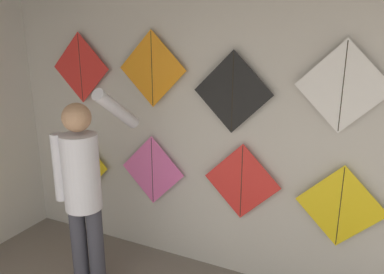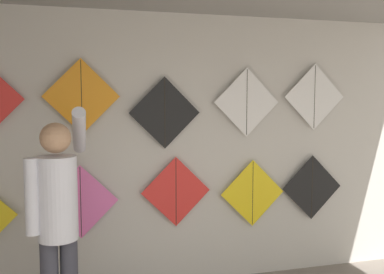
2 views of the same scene
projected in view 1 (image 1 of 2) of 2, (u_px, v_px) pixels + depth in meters
name	position (u px, v px, depth m)	size (l,w,h in m)	color
back_panel	(236.00, 135.00, 3.40)	(5.80, 0.06, 2.80)	beige
shopkeeper	(84.00, 186.00, 3.13)	(0.46, 0.71, 1.89)	#383842
kite_0	(82.00, 164.00, 4.21)	(0.72, 0.01, 0.72)	yellow
kite_1	(152.00, 170.00, 3.80)	(0.72, 0.01, 0.72)	pink
kite_2	(242.00, 182.00, 3.39)	(0.72, 0.01, 0.72)	red
kite_3	(340.00, 207.00, 3.06)	(0.72, 0.01, 0.72)	yellow
kite_5	(81.00, 68.00, 3.87)	(0.72, 0.01, 0.72)	red
kite_6	(152.00, 69.00, 3.50)	(0.72, 0.01, 0.72)	orange
kite_7	(233.00, 92.00, 3.21)	(0.72, 0.01, 0.72)	black
kite_8	(343.00, 87.00, 2.82)	(0.72, 0.01, 0.72)	white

